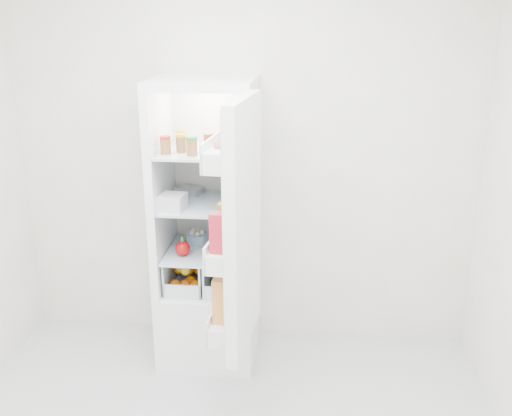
# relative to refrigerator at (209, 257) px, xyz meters

# --- Properties ---
(room_walls) EXTENTS (3.02, 3.02, 2.61)m
(room_walls) POSITION_rel_refrigerator_xyz_m (0.20, -1.25, 0.93)
(room_walls) COLOR beige
(room_walls) RESTS_ON ground
(refrigerator) EXTENTS (0.60, 0.60, 1.80)m
(refrigerator) POSITION_rel_refrigerator_xyz_m (0.00, 0.00, 0.00)
(refrigerator) COLOR white
(refrigerator) RESTS_ON ground
(shelf_low) EXTENTS (0.49, 0.53, 0.01)m
(shelf_low) POSITION_rel_refrigerator_xyz_m (-0.00, -0.06, 0.07)
(shelf_low) COLOR silver
(shelf_low) RESTS_ON refrigerator
(shelf_mid) EXTENTS (0.49, 0.53, 0.02)m
(shelf_mid) POSITION_rel_refrigerator_xyz_m (-0.00, -0.06, 0.38)
(shelf_mid) COLOR silver
(shelf_mid) RESTS_ON refrigerator
(shelf_top) EXTENTS (0.49, 0.53, 0.02)m
(shelf_top) POSITION_rel_refrigerator_xyz_m (-0.00, -0.06, 0.71)
(shelf_top) COLOR silver
(shelf_top) RESTS_ON refrigerator
(crisper_left) EXTENTS (0.23, 0.46, 0.22)m
(crisper_left) POSITION_rel_refrigerator_xyz_m (-0.12, -0.06, -0.06)
(crisper_left) COLOR silver
(crisper_left) RESTS_ON refrigerator
(crisper_right) EXTENTS (0.23, 0.46, 0.22)m
(crisper_right) POSITION_rel_refrigerator_xyz_m (0.12, -0.06, -0.06)
(crisper_right) COLOR silver
(crisper_right) RESTS_ON refrigerator
(condiment_jars) EXTENTS (0.46, 0.32, 0.08)m
(condiment_jars) POSITION_rel_refrigerator_xyz_m (-0.02, -0.14, 0.76)
(condiment_jars) COLOR #B21919
(condiment_jars) RESTS_ON shelf_top
(squeeze_bottle) EXTENTS (0.07, 0.07, 0.19)m
(squeeze_bottle) POSITION_rel_refrigerator_xyz_m (0.15, -0.04, 0.82)
(squeeze_bottle) COLOR white
(squeeze_bottle) RESTS_ON shelf_top
(tub_white) EXTENTS (0.16, 0.16, 0.09)m
(tub_white) POSITION_rel_refrigerator_xyz_m (-0.17, -0.22, 0.44)
(tub_white) COLOR silver
(tub_white) RESTS_ON shelf_mid
(tin_red) EXTENTS (0.10, 0.10, 0.05)m
(tin_red) POSITION_rel_refrigerator_xyz_m (0.19, -0.24, 0.42)
(tin_red) COLOR red
(tin_red) RESTS_ON shelf_mid
(foil_tray) EXTENTS (0.19, 0.16, 0.04)m
(foil_tray) POSITION_rel_refrigerator_xyz_m (-0.14, 0.11, 0.41)
(foil_tray) COLOR #B5B5B9
(foil_tray) RESTS_ON shelf_mid
(tub_green) EXTENTS (0.15, 0.18, 0.09)m
(tub_green) POSITION_rel_refrigerator_xyz_m (0.17, 0.08, 0.44)
(tub_green) COLOR #3C8451
(tub_green) RESTS_ON shelf_mid
(red_cabbage) EXTENTS (0.15, 0.15, 0.15)m
(red_cabbage) POSITION_rel_refrigerator_xyz_m (0.15, -0.01, 0.16)
(red_cabbage) COLOR #5F205F
(red_cabbage) RESTS_ON shelf_low
(bell_pepper) EXTENTS (0.09, 0.09, 0.09)m
(bell_pepper) POSITION_rel_refrigerator_xyz_m (-0.13, -0.18, 0.13)
(bell_pepper) COLOR #B40B0D
(bell_pepper) RESTS_ON shelf_low
(mushroom_bowl) EXTENTS (0.18, 0.18, 0.06)m
(mushroom_bowl) POSITION_rel_refrigerator_xyz_m (-0.08, 0.03, 0.11)
(mushroom_bowl) COLOR #83A9C4
(mushroom_bowl) RESTS_ON shelf_low
(salad_bag) EXTENTS (0.10, 0.10, 0.10)m
(salad_bag) POSITION_rel_refrigerator_xyz_m (0.15, -0.27, 0.13)
(salad_bag) COLOR #ADCC99
(salad_bag) RESTS_ON shelf_low
(citrus_pile) EXTENTS (0.20, 0.31, 0.16)m
(citrus_pile) POSITION_rel_refrigerator_xyz_m (-0.12, -0.09, -0.08)
(citrus_pile) COLOR orange
(citrus_pile) RESTS_ON refrigerator
(veg_pile) EXTENTS (0.16, 0.30, 0.10)m
(veg_pile) POSITION_rel_refrigerator_xyz_m (0.13, -0.06, -0.10)
(veg_pile) COLOR #27521B
(veg_pile) RESTS_ON refrigerator
(fridge_door) EXTENTS (0.22, 0.60, 1.30)m
(fridge_door) POSITION_rel_refrigerator_xyz_m (0.27, -0.64, 0.43)
(fridge_door) COLOR white
(fridge_door) RESTS_ON refrigerator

